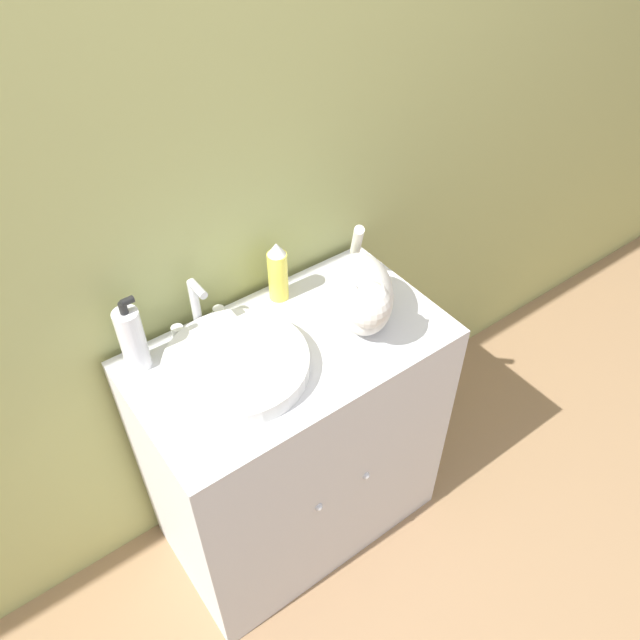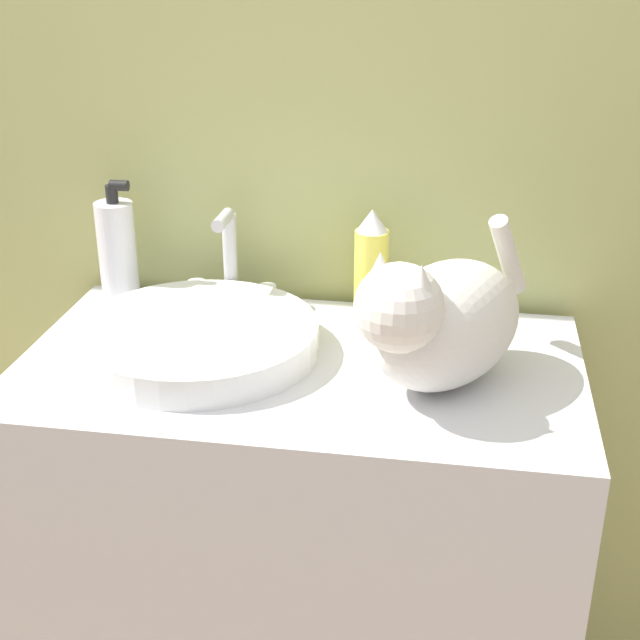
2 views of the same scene
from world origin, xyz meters
TOP-DOWN VIEW (x-y plane):
  - wall_back at (0.00, 0.52)m, footprint 6.00×0.05m
  - vanity_cabinet at (0.00, 0.24)m, footprint 0.84×0.49m
  - sink_basin at (-0.16, 0.24)m, footprint 0.36×0.36m
  - faucet at (-0.16, 0.44)m, footprint 0.16×0.08m
  - cat at (0.20, 0.20)m, footprint 0.28×0.35m
  - soap_bottle at (-0.34, 0.41)m, footprint 0.06×0.06m
  - spray_bottle at (0.09, 0.42)m, footprint 0.06×0.06m

SIDE VIEW (x-z plane):
  - vanity_cabinet at x=0.00m, z-range 0.00..0.85m
  - sink_basin at x=-0.16m, z-range 0.85..0.90m
  - faucet at x=-0.16m, z-range 0.84..1.01m
  - spray_bottle at x=0.09m, z-range 0.85..1.04m
  - soap_bottle at x=-0.34m, z-range 0.84..1.05m
  - cat at x=0.20m, z-range 0.84..1.06m
  - wall_back at x=0.00m, z-range 0.00..2.50m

